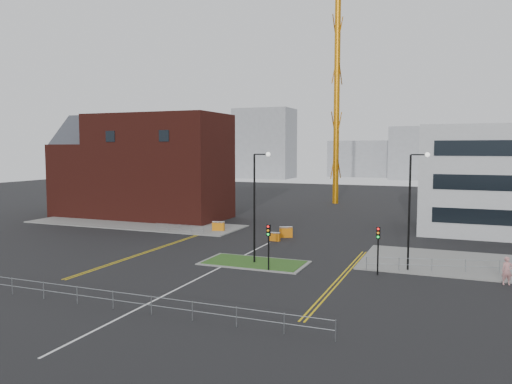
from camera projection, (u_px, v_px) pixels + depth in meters
ground at (184, 285)px, 34.53m from camera, size 200.00×200.00×0.00m
pavement_left at (134, 224)px, 62.30m from camera, size 28.00×8.00×0.12m
island_kerb at (254, 263)px, 41.17m from camera, size 8.60×4.60×0.08m
grass_island at (254, 263)px, 41.17m from camera, size 8.00×4.00×0.12m
brick_building at (141, 168)px, 68.35m from camera, size 24.20×10.07×14.24m
tower_crane at (372, 33)px, 81.95m from camera, size 52.92×5.06×41.25m
streetlamp_island at (257, 198)px, 40.62m from camera, size 1.46×0.36×9.18m
streetlamp_right_near at (412, 202)px, 38.01m from camera, size 1.46×0.36×9.18m
traffic_light_island at (269, 238)px, 38.34m from camera, size 0.28×0.33×3.65m
traffic_light_right at (378, 241)px, 37.21m from camera, size 0.28×0.33×3.65m
railing_front at (132, 299)px, 28.92m from camera, size 24.05×0.05×1.10m
railing_left at (180, 227)px, 55.19m from camera, size 6.05×0.05×1.10m
railing_right at (500, 264)px, 37.46m from camera, size 19.05×5.05×1.10m
centre_line at (198, 278)px, 36.38m from camera, size 0.15×30.00×0.01m
yellow_left_a at (155, 249)px, 47.12m from camera, size 0.12×24.00×0.01m
yellow_left_b at (157, 249)px, 47.01m from camera, size 0.12×24.00×0.01m
yellow_right_a at (339, 278)px, 36.54m from camera, size 0.12×20.00×0.01m
yellow_right_b at (343, 278)px, 36.43m from camera, size 0.12×20.00×0.01m
skyline_a at (265, 144)px, 159.34m from camera, size 18.00×12.00×22.00m
skyline_b at (431, 153)px, 150.24m from camera, size 24.00×12.00×16.00m
skyline_d at (375, 159)px, 166.35m from camera, size 30.00×12.00×12.00m
pedestrian at (507, 271)px, 34.66m from camera, size 0.80×0.61×1.97m
barrier_left at (218, 226)px, 56.84m from camera, size 1.44×0.71×1.16m
barrier_mid at (275, 236)px, 51.05m from camera, size 1.08×0.41×0.89m
barrier_right at (286, 232)px, 53.13m from camera, size 1.43×0.99×1.15m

